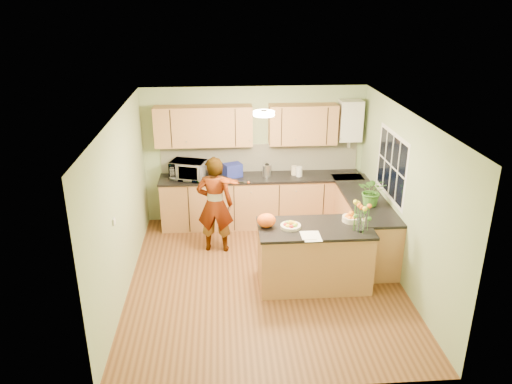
{
  "coord_description": "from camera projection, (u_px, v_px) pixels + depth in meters",
  "views": [
    {
      "loc": [
        -0.59,
        -6.46,
        4.0
      ],
      "look_at": [
        -0.09,
        0.5,
        1.21
      ],
      "focal_mm": 35.0,
      "sensor_mm": 36.0,
      "label": 1
    }
  ],
  "objects": [
    {
      "name": "blue_box",
      "position": [
        233.0,
        170.0,
        8.91
      ],
      "size": [
        0.36,
        0.32,
        0.24
      ],
      "primitive_type": "cube",
      "rotation": [
        0.0,
        0.0,
        0.38
      ],
      "color": "navy",
      "rests_on": "back_counter"
    },
    {
      "name": "right_counter",
      "position": [
        363.0,
        223.0,
        8.23
      ],
      "size": [
        0.62,
        2.24,
        0.94
      ],
      "color": "#B07346",
      "rests_on": "floor"
    },
    {
      "name": "fruit_dish",
      "position": [
        291.0,
        225.0,
        7.01
      ],
      "size": [
        0.29,
        0.29,
        0.1
      ],
      "color": "beige",
      "rests_on": "peninsula_island"
    },
    {
      "name": "jar_white",
      "position": [
        299.0,
        171.0,
        8.94
      ],
      "size": [
        0.15,
        0.15,
        0.18
      ],
      "primitive_type": "cylinder",
      "rotation": [
        0.0,
        0.0,
        0.37
      ],
      "color": "silver",
      "rests_on": "back_counter"
    },
    {
      "name": "wall_front",
      "position": [
        285.0,
        290.0,
        4.96
      ],
      "size": [
        4.0,
        0.02,
        2.5
      ],
      "primitive_type": "cube",
      "color": "#94AF7D",
      "rests_on": "floor"
    },
    {
      "name": "wall_back",
      "position": [
        254.0,
        155.0,
        9.13
      ],
      "size": [
        4.0,
        0.02,
        2.5
      ],
      "primitive_type": "cube",
      "color": "#94AF7D",
      "rests_on": "floor"
    },
    {
      "name": "violin",
      "position": [
        227.0,
        181.0,
        7.72
      ],
      "size": [
        0.57,
        0.5,
        0.14
      ],
      "primitive_type": null,
      "rotation": [
        0.17,
        0.0,
        -0.61
      ],
      "color": "#4A1004",
      "rests_on": "violinist"
    },
    {
      "name": "papers",
      "position": [
        312.0,
        236.0,
        6.77
      ],
      "size": [
        0.24,
        0.32,
        0.01
      ],
      "primitive_type": "cube",
      "color": "white",
      "rests_on": "peninsula_island"
    },
    {
      "name": "orange_bag",
      "position": [
        266.0,
        220.0,
        7.02
      ],
      "size": [
        0.33,
        0.31,
        0.2
      ],
      "primitive_type": "ellipsoid",
      "rotation": [
        0.0,
        0.0,
        -0.39
      ],
      "color": "#F05813",
      "rests_on": "peninsula_island"
    },
    {
      "name": "wall_right",
      "position": [
        403.0,
        199.0,
        7.18
      ],
      "size": [
        0.02,
        4.5,
        2.5
      ],
      "primitive_type": "cube",
      "color": "#94AF7D",
      "rests_on": "floor"
    },
    {
      "name": "upper_cabinets",
      "position": [
        245.0,
        125.0,
        8.74
      ],
      "size": [
        3.2,
        0.34,
        0.7
      ],
      "color": "#B07346",
      "rests_on": "wall_back"
    },
    {
      "name": "orange_bowl",
      "position": [
        351.0,
        217.0,
        7.2
      ],
      "size": [
        0.25,
        0.25,
        0.15
      ],
      "color": "beige",
      "rests_on": "peninsula_island"
    },
    {
      "name": "splashback",
      "position": [
        260.0,
        158.0,
        9.14
      ],
      "size": [
        3.6,
        0.02,
        0.52
      ],
      "primitive_type": "cube",
      "color": "white",
      "rests_on": "back_counter"
    },
    {
      "name": "jar_cream",
      "position": [
        294.0,
        170.0,
        9.02
      ],
      "size": [
        0.11,
        0.11,
        0.16
      ],
      "primitive_type": "cylinder",
      "rotation": [
        0.0,
        0.0,
        -0.0
      ],
      "color": "beige",
      "rests_on": "back_counter"
    },
    {
      "name": "ceiling",
      "position": [
        266.0,
        115.0,
        6.58
      ],
      "size": [
        4.0,
        4.5,
        0.02
      ],
      "primitive_type": "cube",
      "color": "white",
      "rests_on": "wall_back"
    },
    {
      "name": "ceiling_lamp",
      "position": [
        264.0,
        113.0,
        6.88
      ],
      "size": [
        0.3,
        0.3,
        0.07
      ],
      "color": "#FFEABF",
      "rests_on": "ceiling"
    },
    {
      "name": "light_switch",
      "position": [
        114.0,
        222.0,
        6.34
      ],
      "size": [
        0.02,
        0.09,
        0.09
      ],
      "primitive_type": "cube",
      "color": "silver",
      "rests_on": "wall_left"
    },
    {
      "name": "boiler",
      "position": [
        350.0,
        121.0,
        8.86
      ],
      "size": [
        0.4,
        0.3,
        0.86
      ],
      "color": "silver",
      "rests_on": "wall_back"
    },
    {
      "name": "back_counter",
      "position": [
        261.0,
        200.0,
        9.15
      ],
      "size": [
        3.64,
        0.62,
        0.94
      ],
      "color": "#B07346",
      "rests_on": "floor"
    },
    {
      "name": "floor",
      "position": [
        265.0,
        279.0,
        7.51
      ],
      "size": [
        4.5,
        4.5,
        0.0
      ],
      "primitive_type": "plane",
      "color": "#583219",
      "rests_on": "ground"
    },
    {
      "name": "potted_plant",
      "position": [
        372.0,
        191.0,
        7.65
      ],
      "size": [
        0.53,
        0.5,
        0.47
      ],
      "primitive_type": "imported",
      "rotation": [
        0.0,
        0.0,
        -0.37
      ],
      "color": "#3E7928",
      "rests_on": "right_counter"
    },
    {
      "name": "microwave",
      "position": [
        188.0,
        170.0,
        8.79
      ],
      "size": [
        0.69,
        0.56,
        0.33
      ],
      "primitive_type": "imported",
      "rotation": [
        0.0,
        0.0,
        -0.31
      ],
      "color": "silver",
      "rests_on": "back_counter"
    },
    {
      "name": "violinist",
      "position": [
        215.0,
        205.0,
        8.09
      ],
      "size": [
        0.64,
        0.46,
        1.63
      ],
      "primitive_type": "imported",
      "rotation": [
        0.0,
        0.0,
        3.02
      ],
      "color": "tan",
      "rests_on": "floor"
    },
    {
      "name": "window_right",
      "position": [
        391.0,
        166.0,
        7.62
      ],
      "size": [
        0.01,
        1.3,
        1.05
      ],
      "color": "silver",
      "rests_on": "wall_right"
    },
    {
      "name": "kettle",
      "position": [
        267.0,
        170.0,
        8.94
      ],
      "size": [
        0.15,
        0.15,
        0.29
      ],
      "rotation": [
        0.0,
        0.0,
        -0.11
      ],
      "color": "silver",
      "rests_on": "back_counter"
    },
    {
      "name": "flower_vase",
      "position": [
        362.0,
        209.0,
        6.8
      ],
      "size": [
        0.27,
        0.27,
        0.5
      ],
      "rotation": [
        0.0,
        0.0,
        0.36
      ],
      "color": "silver",
      "rests_on": "peninsula_island"
    },
    {
      "name": "peninsula_island",
      "position": [
        314.0,
        256.0,
        7.22
      ],
      "size": [
        1.62,
        0.83,
        0.93
      ],
      "color": "#B07346",
      "rests_on": "floor"
    },
    {
      "name": "wall_left",
      "position": [
        122.0,
        207.0,
        6.91
      ],
      "size": [
        0.02,
        4.5,
        2.5
      ],
      "primitive_type": "cube",
      "color": "#94AF7D",
      "rests_on": "floor"
    }
  ]
}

